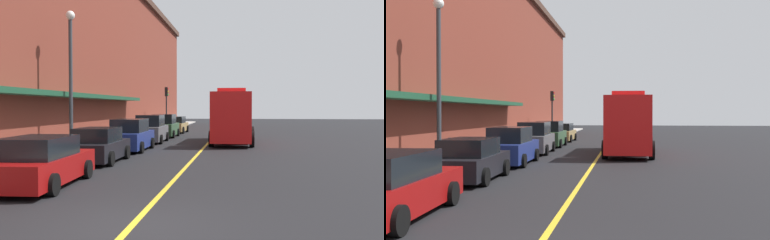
# 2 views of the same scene
# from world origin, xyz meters

# --- Properties ---
(ground_plane) EXTENTS (112.00, 112.00, 0.00)m
(ground_plane) POSITION_xyz_m (0.00, 25.00, 0.00)
(ground_plane) COLOR black
(sidewalk_left) EXTENTS (2.40, 70.00, 0.15)m
(sidewalk_left) POSITION_xyz_m (-6.20, 25.00, 0.07)
(sidewalk_left) COLOR #ADA8A0
(sidewalk_left) RESTS_ON ground
(lane_center_stripe) EXTENTS (0.16, 70.00, 0.01)m
(lane_center_stripe) POSITION_xyz_m (0.00, 25.00, 0.00)
(lane_center_stripe) COLOR gold
(lane_center_stripe) RESTS_ON ground
(brick_building_left) EXTENTS (9.37, 64.00, 13.53)m
(brick_building_left) POSITION_xyz_m (-11.50, 23.99, 6.78)
(brick_building_left) COLOR maroon
(brick_building_left) RESTS_ON ground
(parked_car_0) EXTENTS (2.25, 4.94, 1.56)m
(parked_car_0) POSITION_xyz_m (-3.91, 4.01, 0.74)
(parked_car_0) COLOR maroon
(parked_car_0) RESTS_ON ground
(parked_car_1) EXTENTS (2.07, 4.26, 1.55)m
(parked_car_1) POSITION_xyz_m (-4.04, 9.90, 0.73)
(parked_car_1) COLOR black
(parked_car_1) RESTS_ON ground
(parked_car_2) EXTENTS (2.05, 4.60, 1.79)m
(parked_car_2) POSITION_xyz_m (-3.93, 15.08, 0.84)
(parked_car_2) COLOR navy
(parked_car_2) RESTS_ON ground
(parked_car_3) EXTENTS (2.09, 4.53, 1.92)m
(parked_car_3) POSITION_xyz_m (-3.97, 20.81, 0.89)
(parked_car_3) COLOR #595B60
(parked_car_3) RESTS_ON ground
(parked_car_4) EXTENTS (2.05, 4.17, 1.88)m
(parked_car_4) POSITION_xyz_m (-3.97, 26.17, 0.87)
(parked_car_4) COLOR #2D5133
(parked_car_4) RESTS_ON ground
(parked_car_5) EXTENTS (2.02, 4.48, 1.56)m
(parked_car_5) POSITION_xyz_m (-3.92, 32.14, 0.74)
(parked_car_5) COLOR #A5844C
(parked_car_5) RESTS_ON ground
(fire_truck) EXTENTS (2.94, 9.00, 3.61)m
(fire_truck) POSITION_xyz_m (1.73, 21.06, 1.72)
(fire_truck) COLOR red
(fire_truck) RESTS_ON ground
(parking_meter_0) EXTENTS (0.14, 0.18, 1.33)m
(parking_meter_0) POSITION_xyz_m (-5.35, 26.74, 1.06)
(parking_meter_0) COLOR #4C4C51
(parking_meter_0) RESTS_ON sidewalk_left
(parking_meter_1) EXTENTS (0.14, 0.18, 1.33)m
(parking_meter_1) POSITION_xyz_m (-5.35, 29.97, 1.06)
(parking_meter_1) COLOR #4C4C51
(parking_meter_1) RESTS_ON sidewalk_left
(parking_meter_2) EXTENTS (0.14, 0.18, 1.33)m
(parking_meter_2) POSITION_xyz_m (-5.35, 26.36, 1.06)
(parking_meter_2) COLOR #4C4C51
(parking_meter_2) RESTS_ON sidewalk_left
(parking_meter_3) EXTENTS (0.14, 0.18, 1.33)m
(parking_meter_3) POSITION_xyz_m (-5.35, 11.20, 1.06)
(parking_meter_3) COLOR #4C4C51
(parking_meter_3) RESTS_ON sidewalk_left
(street_lamp_left) EXTENTS (0.44, 0.44, 6.94)m
(street_lamp_left) POSITION_xyz_m (-5.95, 11.48, 4.40)
(street_lamp_left) COLOR #33383D
(street_lamp_left) RESTS_ON sidewalk_left
(traffic_light_near) EXTENTS (0.38, 0.36, 4.30)m
(traffic_light_near) POSITION_xyz_m (-5.29, 34.74, 3.16)
(traffic_light_near) COLOR #232326
(traffic_light_near) RESTS_ON sidewalk_left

